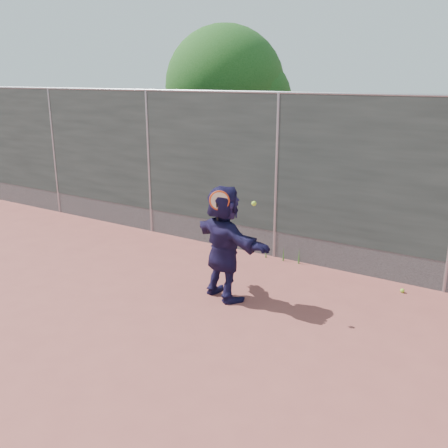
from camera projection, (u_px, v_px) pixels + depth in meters
The scene contains 7 objects.
ground at pixel (154, 334), 6.60m from camera, with size 80.00×80.00×0.00m, color #9E4C42.
player at pixel (224, 243), 7.45m from camera, with size 1.63×0.52×1.76m, color #1C163E.
ball_ground at pixel (402, 291), 7.84m from camera, with size 0.07×0.07×0.07m, color #A1D72F.
fence at pixel (277, 174), 8.98m from camera, with size 20.00×0.06×3.03m.
swing_action at pixel (223, 202), 7.05m from camera, with size 0.70×0.17×0.51m.
tree_left at pixel (231, 90), 12.52m from camera, with size 3.15×3.00×4.53m.
weed_clump at pixel (286, 254), 9.15m from camera, with size 0.68×0.07×0.30m.
Camera 1 is at (3.95, -4.49, 3.27)m, focal length 40.00 mm.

